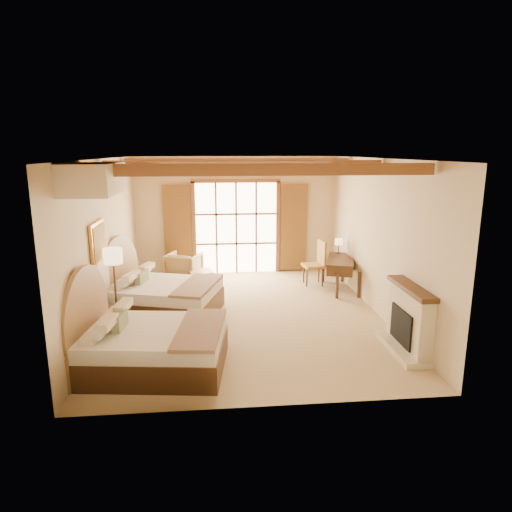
{
  "coord_description": "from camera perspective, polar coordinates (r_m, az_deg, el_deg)",
  "views": [
    {
      "loc": [
        -0.68,
        -8.97,
        3.36
      ],
      "look_at": [
        0.22,
        0.2,
        1.22
      ],
      "focal_mm": 32.0,
      "sensor_mm": 36.0,
      "label": 1
    }
  ],
  "objects": [
    {
      "name": "armchair",
      "position": [
        12.04,
        -9.02,
        -1.38
      ],
      "size": [
        1.05,
        1.06,
        0.76
      ],
      "primitive_type": "imported",
      "rotation": [
        0.0,
        0.0,
        -3.48
      ],
      "color": "#9F7F4E",
      "rests_on": "floor"
    },
    {
      "name": "floor_lamp",
      "position": [
        8.8,
        -17.42,
        -0.62
      ],
      "size": [
        0.34,
        0.34,
        1.6
      ],
      "color": "#3E2C1F",
      "rests_on": "floor"
    },
    {
      "name": "wall_back",
      "position": [
        12.61,
        -2.51,
        5.07
      ],
      "size": [
        5.5,
        0.0,
        5.5
      ],
      "primitive_type": "plane",
      "rotation": [
        1.57,
        0.0,
        0.0
      ],
      "color": "beige",
      "rests_on": "ground"
    },
    {
      "name": "desk_chair",
      "position": [
        11.71,
        7.29,
        -1.88
      ],
      "size": [
        0.57,
        0.56,
        1.13
      ],
      "rotation": [
        0.0,
        0.0,
        0.14
      ],
      "color": "#AA793D",
      "rests_on": "floor"
    },
    {
      "name": "bed_far",
      "position": [
        9.78,
        -12.25,
        -4.66
      ],
      "size": [
        2.58,
        2.17,
        1.41
      ],
      "rotation": [
        0.0,
        0.0,
        -0.29
      ],
      "color": "#482A19",
      "rests_on": "floor"
    },
    {
      "name": "wall_right",
      "position": [
        9.76,
        15.05,
        2.27
      ],
      "size": [
        0.0,
        7.0,
        7.0
      ],
      "primitive_type": "plane",
      "rotation": [
        1.57,
        0.0,
        -1.57
      ],
      "color": "beige",
      "rests_on": "ground"
    },
    {
      "name": "ceiling_beams",
      "position": [
        9.0,
        -1.32,
        11.32
      ],
      "size": [
        5.39,
        4.6,
        0.18
      ],
      "primitive_type": null,
      "color": "brown",
      "rests_on": "ceiling"
    },
    {
      "name": "nightstand",
      "position": [
        8.77,
        -17.22,
        -8.03
      ],
      "size": [
        0.53,
        0.53,
        0.57
      ],
      "primitive_type": "cube",
      "rotation": [
        0.0,
        0.0,
        -0.13
      ],
      "color": "#482A19",
      "rests_on": "floor"
    },
    {
      "name": "fireplace",
      "position": [
        8.21,
        18.48,
        -7.9
      ],
      "size": [
        0.46,
        1.4,
        1.16
      ],
      "color": "beige",
      "rests_on": "ground"
    },
    {
      "name": "desk_lamp",
      "position": [
        11.79,
        10.32,
        1.69
      ],
      "size": [
        0.19,
        0.19,
        0.38
      ],
      "color": "#3E2C1F",
      "rests_on": "desk"
    },
    {
      "name": "desk",
      "position": [
        11.39,
        10.48,
        -2.09
      ],
      "size": [
        1.03,
        1.57,
        0.78
      ],
      "rotation": [
        0.0,
        0.0,
        -0.31
      ],
      "color": "#482A19",
      "rests_on": "floor"
    },
    {
      "name": "ceiling",
      "position": [
        9.0,
        -1.33,
        12.08
      ],
      "size": [
        7.0,
        7.0,
        0.0
      ],
      "primitive_type": "plane",
      "rotation": [
        3.14,
        0.0,
        0.0
      ],
      "color": "#B17232",
      "rests_on": "ground"
    },
    {
      "name": "bed_near",
      "position": [
        7.44,
        -13.96,
        -10.46
      ],
      "size": [
        2.38,
        1.91,
        1.44
      ],
      "rotation": [
        0.0,
        0.0,
        -0.13
      ],
      "color": "#482A19",
      "rests_on": "floor"
    },
    {
      "name": "french_doors",
      "position": [
        12.61,
        -2.48,
        3.45
      ],
      "size": [
        3.95,
        0.08,
        2.6
      ],
      "color": "white",
      "rests_on": "ground"
    },
    {
      "name": "floor",
      "position": [
        9.6,
        -1.23,
        -7.38
      ],
      "size": [
        7.0,
        7.0,
        0.0
      ],
      "primitive_type": "plane",
      "color": "tan",
      "rests_on": "ground"
    },
    {
      "name": "ottoman",
      "position": [
        11.55,
        -6.88,
        -2.83
      ],
      "size": [
        0.68,
        0.68,
        0.42
      ],
      "primitive_type": "cube",
      "rotation": [
        0.0,
        0.0,
        0.2
      ],
      "color": "#A08354",
      "rests_on": "floor"
    },
    {
      "name": "painting",
      "position": [
        8.62,
        -19.12,
        1.6
      ],
      "size": [
        0.06,
        0.95,
        0.75
      ],
      "color": "#C88432",
      "rests_on": "wall_left"
    },
    {
      "name": "canopy_valance",
      "position": [
        7.19,
        -19.72,
        9.08
      ],
      "size": [
        0.7,
        1.4,
        0.45
      ],
      "primitive_type": "cube",
      "color": "#F6ECC5",
      "rests_on": "ceiling"
    },
    {
      "name": "wall_left",
      "position": [
        9.37,
        -18.3,
        1.61
      ],
      "size": [
        0.0,
        7.0,
        7.0
      ],
      "primitive_type": "plane",
      "rotation": [
        1.57,
        0.0,
        1.57
      ],
      "color": "beige",
      "rests_on": "ground"
    }
  ]
}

